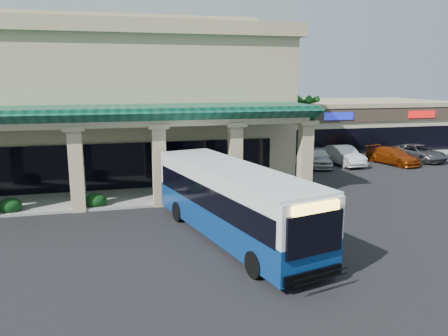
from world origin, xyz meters
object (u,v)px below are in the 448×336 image
object	(u,v)px
car_white	(343,155)
car_gray	(418,153)
car_red	(393,156)
transit_bus	(233,204)
car_silver	(318,157)
pedestrian	(317,211)

from	to	relation	value
car_white	car_gray	world-z (taller)	car_white
car_red	car_gray	bearing A→B (deg)	-0.47
car_white	transit_bus	bearing A→B (deg)	-135.12
car_gray	car_white	bearing A→B (deg)	170.69
car_white	car_silver	bearing A→B (deg)	-177.80
transit_bus	pedestrian	world-z (taller)	transit_bus
pedestrian	car_silver	xyz separation A→B (m)	(7.05, 14.51, -0.17)
car_gray	pedestrian	bearing A→B (deg)	-149.40
car_white	car_gray	size ratio (longest dim) A/B	0.94
transit_bus	car_red	size ratio (longest dim) A/B	2.42
pedestrian	car_red	xyz separation A→B (m)	(13.84, 14.00, -0.26)
car_red	car_white	bearing A→B (deg)	155.27
car_red	pedestrian	bearing A→B (deg)	-150.28
transit_bus	car_gray	size ratio (longest dim) A/B	2.30
car_silver	car_gray	distance (m)	9.96
pedestrian	car_gray	xyz separation A→B (m)	(17.00, 14.86, -0.25)
pedestrian	car_gray	world-z (taller)	pedestrian
transit_bus	car_white	bearing A→B (deg)	32.81
car_white	car_gray	bearing A→B (deg)	-0.97
pedestrian	car_silver	bearing A→B (deg)	14.48
transit_bus	car_red	world-z (taller)	transit_bus
car_silver	car_white	world-z (taller)	car_white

